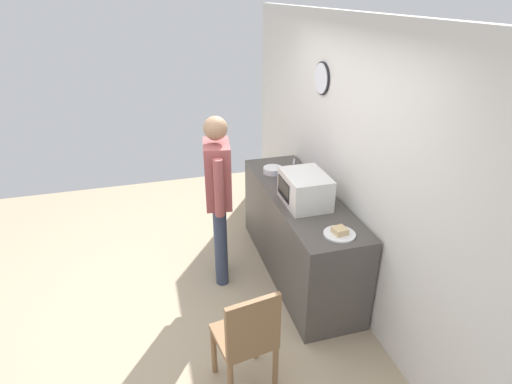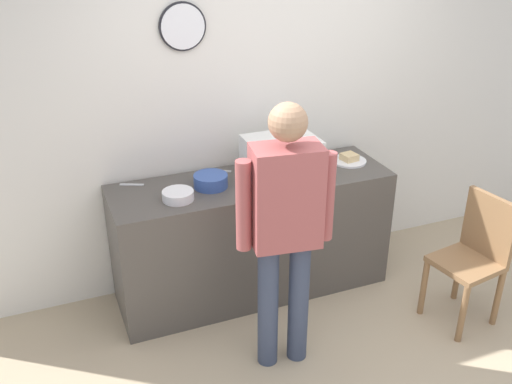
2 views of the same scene
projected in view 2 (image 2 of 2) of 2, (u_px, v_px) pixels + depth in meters
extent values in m
cube|color=silver|center=(263.00, 111.00, 4.37)|extent=(5.40, 0.10, 2.60)
cylinder|color=white|center=(183.00, 27.00, 3.82)|extent=(0.30, 0.03, 0.30)
cylinder|color=black|center=(182.00, 26.00, 3.82)|extent=(0.32, 0.02, 0.32)
cube|color=#4C4742|center=(252.00, 236.00, 4.34)|extent=(2.04, 0.62, 0.93)
cube|color=silver|center=(281.00, 158.00, 4.11)|extent=(0.50, 0.38, 0.30)
cube|color=black|center=(285.00, 170.00, 3.93)|extent=(0.30, 0.01, 0.18)
cylinder|color=white|center=(349.00, 161.00, 4.43)|extent=(0.27, 0.27, 0.01)
cube|color=#DBBB83|center=(349.00, 157.00, 4.42)|extent=(0.13, 0.13, 0.05)
cylinder|color=white|center=(178.00, 195.00, 3.84)|extent=(0.21, 0.21, 0.06)
cylinder|color=#33519E|center=(211.00, 181.00, 4.02)|extent=(0.24, 0.24, 0.09)
cube|color=silver|center=(132.00, 185.00, 4.06)|extent=(0.16, 0.09, 0.01)
cube|color=silver|center=(220.00, 171.00, 4.28)|extent=(0.15, 0.11, 0.01)
cylinder|color=#343E56|center=(298.00, 301.00, 3.66)|extent=(0.13, 0.13, 0.89)
cylinder|color=#343E56|center=(268.00, 305.00, 3.62)|extent=(0.13, 0.13, 0.89)
cube|color=#9E4C4C|center=(286.00, 197.00, 3.31)|extent=(0.43, 0.29, 0.62)
cylinder|color=#9E4C4C|center=(327.00, 197.00, 3.38)|extent=(0.09, 0.09, 0.55)
cylinder|color=#9E4C4C|center=(243.00, 206.00, 3.27)|extent=(0.09, 0.09, 0.55)
sphere|color=#A37A5B|center=(288.00, 122.00, 3.12)|extent=(0.22, 0.22, 0.22)
cylinder|color=olive|center=(424.00, 287.00, 4.16)|extent=(0.04, 0.04, 0.45)
cylinder|color=olive|center=(463.00, 314.00, 3.89)|extent=(0.04, 0.04, 0.45)
cylinder|color=olive|center=(458.00, 273.00, 4.33)|extent=(0.04, 0.04, 0.45)
cylinder|color=olive|center=(498.00, 298.00, 4.06)|extent=(0.04, 0.04, 0.45)
cube|color=olive|center=(466.00, 263.00, 4.00)|extent=(0.46, 0.46, 0.04)
cube|color=olive|center=(489.00, 226.00, 3.98)|extent=(0.10, 0.40, 0.45)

